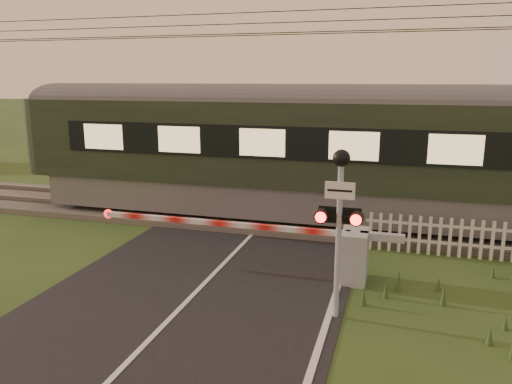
% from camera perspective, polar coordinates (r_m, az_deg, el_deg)
% --- Properties ---
extents(ground, '(160.00, 160.00, 0.00)m').
position_cam_1_polar(ground, '(9.72, -8.95, -13.38)').
color(ground, '#274119').
rests_on(ground, ground).
extents(road, '(6.00, 140.00, 0.03)m').
position_cam_1_polar(road, '(9.52, -9.46, -13.92)').
color(road, black).
rests_on(road, ground).
extents(track_bed, '(140.00, 3.40, 0.39)m').
position_cam_1_polar(track_bed, '(15.43, 1.29, -2.94)').
color(track_bed, '#47423D').
rests_on(track_bed, ground).
extents(overhead_wires, '(120.00, 0.62, 0.62)m').
position_cam_1_polar(overhead_wires, '(14.92, 1.40, 18.47)').
color(overhead_wires, black).
rests_on(overhead_wires, ground).
extents(boom_gate, '(7.09, 0.86, 1.15)m').
position_cam_1_polar(boom_gate, '(10.97, 9.39, -6.70)').
color(boom_gate, gray).
rests_on(boom_gate, ground).
extents(crossing_signal, '(0.79, 0.34, 3.10)m').
position_cam_1_polar(crossing_signal, '(8.79, 9.55, -1.43)').
color(crossing_signal, gray).
rests_on(crossing_signal, ground).
extents(picket_fence, '(3.79, 0.08, 0.97)m').
position_cam_1_polar(picket_fence, '(13.07, 20.78, -4.81)').
color(picket_fence, silver).
rests_on(picket_fence, ground).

